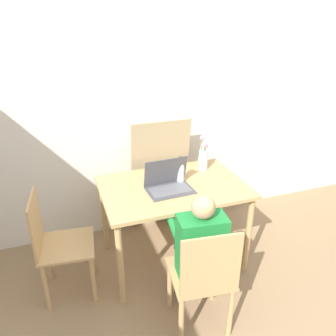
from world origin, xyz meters
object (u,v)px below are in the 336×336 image
laptop (168,182)px  water_bottle (181,171)px  chair_occupied (203,278)px  chair_spare (57,245)px  person_seated (199,245)px  flower_vase (203,157)px

laptop → water_bottle: (0.14, 0.08, 0.05)m
chair_occupied → chair_spare: 1.12m
person_seated → flower_vase: 0.98m
laptop → water_bottle: size_ratio=1.65×
chair_occupied → chair_spare: (-0.88, 0.68, 0.00)m
person_seated → water_bottle: person_seated is taller
chair_spare → person_seated: size_ratio=0.84×
person_seated → water_bottle: bearing=-94.4°
person_seated → chair_occupied: bearing=90.0°
water_bottle → chair_spare: bearing=-173.4°
chair_spare → water_bottle: bearing=-77.3°
person_seated → laptop: size_ratio=2.79×
person_seated → laptop: person_seated is taller
flower_vase → chair_spare: bearing=-167.7°
laptop → flower_vase: bearing=27.5°
chair_occupied → water_bottle: water_bottle is taller
water_bottle → laptop: bearing=-150.0°
chair_occupied → chair_spare: size_ratio=1.00×
chair_occupied → laptop: bearing=-84.1°
chair_spare → person_seated: bearing=-116.0°
chair_occupied → person_seated: bearing=-90.0°
chair_spare → person_seated: 1.08m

